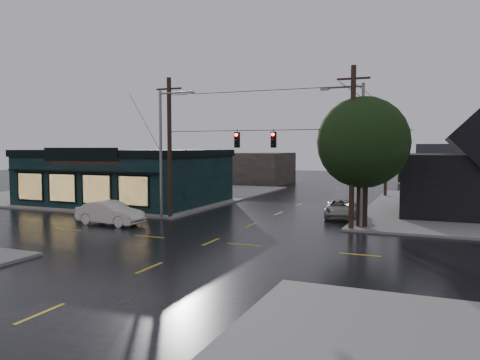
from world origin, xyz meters
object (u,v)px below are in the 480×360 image
at_px(utility_pole_nw, 170,218).
at_px(utility_pole_ne, 351,231).
at_px(sedan_cream, 110,213).
at_px(corner_tree, 363,143).
at_px(suv_silver, 341,209).

height_order(utility_pole_nw, utility_pole_ne, same).
xyz_separation_m(utility_pole_ne, sedan_cream, (-15.27, -3.93, 0.79)).
bearing_deg(corner_tree, utility_pole_nw, -175.70).
bearing_deg(utility_pole_ne, sedan_cream, -165.59).
bearing_deg(suv_silver, sedan_cream, -155.28).
relative_size(utility_pole_ne, sedan_cream, 2.13).
bearing_deg(utility_pole_ne, utility_pole_nw, 180.00).
relative_size(sedan_cream, suv_silver, 0.99).
bearing_deg(suv_silver, utility_pole_nw, -164.58).
bearing_deg(utility_pole_nw, corner_tree, 4.30).
xyz_separation_m(corner_tree, utility_pole_nw, (-13.50, -1.02, -5.46)).
height_order(utility_pole_ne, sedan_cream, utility_pole_ne).
bearing_deg(utility_pole_nw, sedan_cream, -120.05).
relative_size(corner_tree, suv_silver, 1.71).
xyz_separation_m(corner_tree, suv_silver, (-2.08, 4.10, -4.79)).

